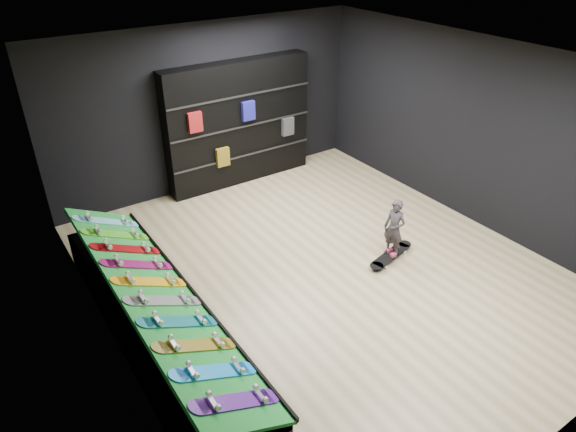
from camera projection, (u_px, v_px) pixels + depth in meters
floor at (324, 270)px, 7.55m from camera, size 6.00×7.00×0.01m
ceiling at (333, 65)px, 6.03m from camera, size 6.00×7.00×0.01m
wall_back at (209, 108)px, 9.29m from camera, size 6.00×0.02×3.00m
wall_left at (100, 251)px, 5.35m from camera, size 0.02×7.00×3.00m
wall_right at (475, 133)px, 8.24m from camera, size 0.02×7.00×3.00m
display_rack at (157, 324)px, 6.20m from camera, size 0.90×4.50×0.50m
turf_ramp at (156, 293)px, 5.99m from camera, size 0.92×4.50×0.46m
back_shelving at (239, 124)px, 9.58m from camera, size 2.89×0.34×2.31m
floor_skateboard at (391, 256)px, 7.79m from camera, size 1.00×0.45×0.09m
child at (393, 239)px, 7.63m from camera, size 0.19×0.23×0.55m
display_board_0 at (236, 401)px, 4.62m from camera, size 0.93×0.22×0.50m
display_board_1 at (215, 372)px, 4.93m from camera, size 0.93×0.22×0.50m
display_board_2 at (196, 345)px, 5.23m from camera, size 0.93×0.22×0.50m
display_board_3 at (179, 322)px, 5.53m from camera, size 0.93×0.22×0.50m
display_board_4 at (164, 301)px, 5.83m from camera, size 0.93×0.22×0.50m
display_board_5 at (150, 282)px, 6.13m from camera, size 0.93×0.22×0.50m
display_board_6 at (138, 264)px, 6.43m from camera, size 0.93×0.22×0.50m
display_board_7 at (126, 249)px, 6.73m from camera, size 0.93×0.22×0.50m
display_board_8 at (116, 234)px, 7.03m from camera, size 0.93×0.22×0.50m
display_board_9 at (107, 221)px, 7.34m from camera, size 0.93×0.22×0.50m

